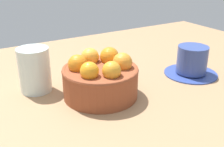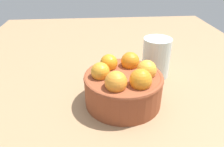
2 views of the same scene
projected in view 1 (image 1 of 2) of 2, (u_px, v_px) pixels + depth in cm
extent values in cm
cube|color=#997551|center=(101.00, 104.00, 63.00)|extent=(142.02, 93.82, 4.11)
cylinder|color=brown|center=(100.00, 82.00, 60.91)|extent=(16.33, 16.33, 6.61)
torus|color=brown|center=(100.00, 70.00, 59.77)|extent=(16.53, 16.53, 1.00)
sphere|color=orange|center=(109.00, 57.00, 63.22)|extent=(4.35, 4.35, 4.35)
sphere|color=gold|center=(88.00, 57.00, 62.76)|extent=(4.10, 4.10, 4.10)
sphere|color=orange|center=(78.00, 64.00, 58.74)|extent=(4.13, 4.13, 4.13)
sphere|color=orange|center=(89.00, 71.00, 55.18)|extent=(3.84, 3.84, 3.84)
sphere|color=orange|center=(113.00, 70.00, 55.64)|extent=(3.88, 3.88, 3.88)
sphere|color=orange|center=(122.00, 63.00, 59.65)|extent=(4.30, 4.30, 4.30)
cylinder|color=#304590|center=(191.00, 73.00, 73.38)|extent=(13.76, 13.76, 0.60)
cylinder|color=#33478C|center=(192.00, 59.00, 71.90)|extent=(7.76, 7.76, 6.99)
cylinder|color=silver|center=(35.00, 70.00, 62.73)|extent=(7.12, 7.12, 10.15)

